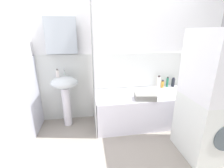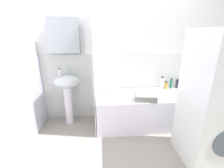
{
  "view_description": "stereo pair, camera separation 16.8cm",
  "coord_description": "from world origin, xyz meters",
  "px_view_note": "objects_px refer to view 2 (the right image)",
  "views": [
    {
      "loc": [
        -0.7,
        -1.53,
        1.58
      ],
      "look_at": [
        -0.34,
        0.7,
        0.82
      ],
      "focal_mm": 25.5,
      "sensor_mm": 36.0,
      "label": 1
    },
    {
      "loc": [
        -0.53,
        -1.55,
        1.58
      ],
      "look_at": [
        -0.34,
        0.7,
        0.82
      ],
      "focal_mm": 25.5,
      "sensor_mm": 36.0,
      "label": 2
    }
  ],
  "objects_px": {
    "sink": "(67,89)",
    "lotion_bottle": "(166,85)",
    "towel_folded": "(146,97)",
    "soap_dispenser": "(60,73)",
    "washer_dryer_stack": "(215,100)",
    "conditioner_bottle": "(171,84)",
    "shampoo_bottle": "(177,84)",
    "bathtub": "(143,110)",
    "body_wash_bottle": "(162,83)"
  },
  "relations": [
    {
      "from": "conditioner_bottle",
      "to": "bathtub",
      "type": "bearing_deg",
      "value": -155.22
    },
    {
      "from": "soap_dispenser",
      "to": "shampoo_bottle",
      "type": "distance_m",
      "value": 2.12
    },
    {
      "from": "bathtub",
      "to": "towel_folded",
      "type": "relative_size",
      "value": 5.01
    },
    {
      "from": "soap_dispenser",
      "to": "lotion_bottle",
      "type": "relative_size",
      "value": 0.93
    },
    {
      "from": "soap_dispenser",
      "to": "bathtub",
      "type": "xyz_separation_m",
      "value": [
        1.38,
        -0.13,
        -0.66
      ]
    },
    {
      "from": "bathtub",
      "to": "shampoo_bottle",
      "type": "height_order",
      "value": "shampoo_bottle"
    },
    {
      "from": "lotion_bottle",
      "to": "washer_dryer_stack",
      "type": "xyz_separation_m",
      "value": [
        0.12,
        -1.09,
        0.18
      ]
    },
    {
      "from": "bathtub",
      "to": "conditioner_bottle",
      "type": "bearing_deg",
      "value": 24.78
    },
    {
      "from": "towel_folded",
      "to": "washer_dryer_stack",
      "type": "xyz_separation_m",
      "value": [
        0.64,
        -0.62,
        0.2
      ]
    },
    {
      "from": "body_wash_bottle",
      "to": "towel_folded",
      "type": "relative_size",
      "value": 0.74
    },
    {
      "from": "lotion_bottle",
      "to": "soap_dispenser",
      "type": "bearing_deg",
      "value": -176.31
    },
    {
      "from": "soap_dispenser",
      "to": "conditioner_bottle",
      "type": "bearing_deg",
      "value": 3.9
    },
    {
      "from": "bathtub",
      "to": "shampoo_bottle",
      "type": "distance_m",
      "value": 0.84
    },
    {
      "from": "soap_dispenser",
      "to": "sink",
      "type": "bearing_deg",
      "value": 9.85
    },
    {
      "from": "soap_dispenser",
      "to": "conditioner_bottle",
      "type": "relative_size",
      "value": 0.69
    },
    {
      "from": "conditioner_bottle",
      "to": "washer_dryer_stack",
      "type": "xyz_separation_m",
      "value": [
        0.02,
        -1.1,
        0.16
      ]
    },
    {
      "from": "bathtub",
      "to": "soap_dispenser",
      "type": "bearing_deg",
      "value": 174.48
    },
    {
      "from": "shampoo_bottle",
      "to": "towel_folded",
      "type": "bearing_deg",
      "value": -146.41
    },
    {
      "from": "sink",
      "to": "conditioner_bottle",
      "type": "xyz_separation_m",
      "value": [
        1.87,
        0.12,
        0.01
      ]
    },
    {
      "from": "conditioner_bottle",
      "to": "towel_folded",
      "type": "xyz_separation_m",
      "value": [
        -0.62,
        -0.48,
        -0.05
      ]
    },
    {
      "from": "lotion_bottle",
      "to": "towel_folded",
      "type": "distance_m",
      "value": 0.7
    },
    {
      "from": "body_wash_bottle",
      "to": "conditioner_bottle",
      "type": "bearing_deg",
      "value": 6.02
    },
    {
      "from": "soap_dispenser",
      "to": "body_wash_bottle",
      "type": "relative_size",
      "value": 0.58
    },
    {
      "from": "washer_dryer_stack",
      "to": "bathtub",
      "type": "bearing_deg",
      "value": 125.89
    },
    {
      "from": "bathtub",
      "to": "lotion_bottle",
      "type": "distance_m",
      "value": 0.64
    },
    {
      "from": "sink",
      "to": "towel_folded",
      "type": "bearing_deg",
      "value": -16.19
    },
    {
      "from": "soap_dispenser",
      "to": "body_wash_bottle",
      "type": "distance_m",
      "value": 1.8
    },
    {
      "from": "shampoo_bottle",
      "to": "washer_dryer_stack",
      "type": "height_order",
      "value": "washer_dryer_stack"
    },
    {
      "from": "sink",
      "to": "lotion_bottle",
      "type": "relative_size",
      "value": 5.97
    },
    {
      "from": "shampoo_bottle",
      "to": "body_wash_bottle",
      "type": "bearing_deg",
      "value": -174.18
    },
    {
      "from": "bathtub",
      "to": "conditioner_bottle",
      "type": "xyz_separation_m",
      "value": [
        0.58,
        0.27,
        0.37
      ]
    },
    {
      "from": "body_wash_bottle",
      "to": "towel_folded",
      "type": "bearing_deg",
      "value": -132.97
    },
    {
      "from": "lotion_bottle",
      "to": "body_wash_bottle",
      "type": "xyz_separation_m",
      "value": [
        -0.08,
        -0.01,
        0.04
      ]
    },
    {
      "from": "shampoo_bottle",
      "to": "conditioner_bottle",
      "type": "bearing_deg",
      "value": -174.46
    },
    {
      "from": "sink",
      "to": "bathtub",
      "type": "bearing_deg",
      "value": -6.59
    },
    {
      "from": "shampoo_bottle",
      "to": "conditioner_bottle",
      "type": "height_order",
      "value": "conditioner_bottle"
    },
    {
      "from": "body_wash_bottle",
      "to": "lotion_bottle",
      "type": "bearing_deg",
      "value": 4.02
    },
    {
      "from": "soap_dispenser",
      "to": "towel_folded",
      "type": "relative_size",
      "value": 0.42
    },
    {
      "from": "lotion_bottle",
      "to": "conditioner_bottle",
      "type": "bearing_deg",
      "value": 7.68
    },
    {
      "from": "sink",
      "to": "shampoo_bottle",
      "type": "distance_m",
      "value": 2.01
    },
    {
      "from": "bathtub",
      "to": "shampoo_bottle",
      "type": "xyz_separation_m",
      "value": [
        0.71,
        0.28,
        0.36
      ]
    },
    {
      "from": "sink",
      "to": "bathtub",
      "type": "distance_m",
      "value": 1.35
    },
    {
      "from": "soap_dispenser",
      "to": "washer_dryer_stack",
      "type": "relative_size",
      "value": 0.08
    },
    {
      "from": "soap_dispenser",
      "to": "towel_folded",
      "type": "xyz_separation_m",
      "value": [
        1.35,
        -0.35,
        -0.34
      ]
    },
    {
      "from": "body_wash_bottle",
      "to": "washer_dryer_stack",
      "type": "xyz_separation_m",
      "value": [
        0.21,
        -1.08,
        0.14
      ]
    },
    {
      "from": "sink",
      "to": "lotion_bottle",
      "type": "height_order",
      "value": "sink"
    },
    {
      "from": "washer_dryer_stack",
      "to": "shampoo_bottle",
      "type": "bearing_deg",
      "value": 84.62
    },
    {
      "from": "soap_dispenser",
      "to": "bathtub",
      "type": "relative_size",
      "value": 0.08
    },
    {
      "from": "sink",
      "to": "conditioner_bottle",
      "type": "height_order",
      "value": "sink"
    },
    {
      "from": "soap_dispenser",
      "to": "shampoo_bottle",
      "type": "bearing_deg",
      "value": 4.0
    }
  ]
}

